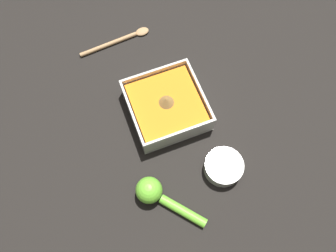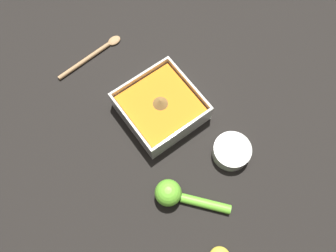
# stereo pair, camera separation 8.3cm
# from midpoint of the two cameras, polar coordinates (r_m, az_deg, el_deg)

# --- Properties ---
(ground_plane) EXTENTS (4.00, 4.00, 0.00)m
(ground_plane) POSITION_cam_midpoint_polar(r_m,az_deg,el_deg) (0.87, 2.11, -0.21)
(ground_plane) COLOR black
(square_dish) EXTENTS (0.19, 0.19, 0.07)m
(square_dish) POSITION_cam_midpoint_polar(r_m,az_deg,el_deg) (0.86, 2.48, 3.08)
(square_dish) COLOR silver
(square_dish) RESTS_ON ground_plane
(spice_bowl) EXTENTS (0.09, 0.09, 0.04)m
(spice_bowl) POSITION_cam_midpoint_polar(r_m,az_deg,el_deg) (0.83, 12.46, -7.38)
(spice_bowl) COLOR silver
(spice_bowl) RESTS_ON ground_plane
(lemon_squeezer) EXTENTS (0.14, 0.16, 0.06)m
(lemon_squeezer) POSITION_cam_midpoint_polar(r_m,az_deg,el_deg) (0.79, 0.83, -12.18)
(lemon_squeezer) COLOR #6BC633
(lemon_squeezer) RESTS_ON ground_plane
(wooden_spoon) EXTENTS (0.22, 0.04, 0.01)m
(wooden_spoon) POSITION_cam_midpoint_polar(r_m,az_deg,el_deg) (1.00, -6.13, 14.35)
(wooden_spoon) COLOR tan
(wooden_spoon) RESTS_ON ground_plane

